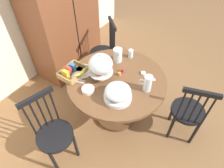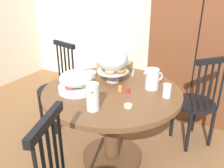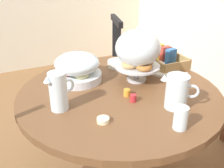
{
  "view_description": "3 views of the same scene",
  "coord_description": "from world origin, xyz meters",
  "px_view_note": "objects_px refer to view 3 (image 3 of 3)",
  "views": [
    {
      "loc": [
        -1.33,
        -0.67,
        2.36
      ],
      "look_at": [
        -0.06,
        0.19,
        0.74
      ],
      "focal_mm": 31.28,
      "sensor_mm": 36.0,
      "label": 1
    },
    {
      "loc": [
        0.91,
        -1.4,
        1.57
      ],
      "look_at": [
        0.04,
        0.19,
        0.79
      ],
      "focal_mm": 37.66,
      "sensor_mm": 36.0,
      "label": 2
    },
    {
      "loc": [
        1.24,
        -0.43,
        1.44
      ],
      "look_at": [
        -0.06,
        0.19,
        0.74
      ],
      "focal_mm": 41.93,
      "sensor_mm": 36.0,
      "label": 3
    }
  ],
  "objects_px": {
    "orange_juice_pitcher": "(177,93)",
    "cereal_basket": "(163,58)",
    "dining_table": "(119,122)",
    "fruit_platter_covered": "(77,68)",
    "windsor_chair_facing_door": "(102,75)",
    "milk_pitcher": "(59,93)",
    "china_plate_large": "(163,70)",
    "pastry_stand_with_dome": "(138,50)",
    "cereal_bowl": "(117,64)",
    "butter_dish": "(103,120)",
    "drinking_glass": "(181,118)",
    "china_plate_small": "(155,64)"
  },
  "relations": [
    {
      "from": "orange_juice_pitcher",
      "to": "china_plate_large",
      "type": "height_order",
      "value": "orange_juice_pitcher"
    },
    {
      "from": "windsor_chair_facing_door",
      "to": "pastry_stand_with_dome",
      "type": "distance_m",
      "value": 0.91
    },
    {
      "from": "drinking_glass",
      "to": "china_plate_large",
      "type": "bearing_deg",
      "value": 150.87
    },
    {
      "from": "china_plate_large",
      "to": "windsor_chair_facing_door",
      "type": "bearing_deg",
      "value": -168.31
    },
    {
      "from": "dining_table",
      "to": "cereal_bowl",
      "type": "height_order",
      "value": "cereal_bowl"
    },
    {
      "from": "china_plate_large",
      "to": "cereal_basket",
      "type": "bearing_deg",
      "value": 146.23
    },
    {
      "from": "cereal_bowl",
      "to": "butter_dish",
      "type": "height_order",
      "value": "cereal_bowl"
    },
    {
      "from": "milk_pitcher",
      "to": "windsor_chair_facing_door",
      "type": "bearing_deg",
      "value": 145.23
    },
    {
      "from": "cereal_basket",
      "to": "butter_dish",
      "type": "xyz_separation_m",
      "value": [
        0.49,
        -0.68,
        -0.03
      ]
    },
    {
      "from": "windsor_chair_facing_door",
      "to": "pastry_stand_with_dome",
      "type": "height_order",
      "value": "pastry_stand_with_dome"
    },
    {
      "from": "pastry_stand_with_dome",
      "to": "drinking_glass",
      "type": "relative_size",
      "value": 3.13
    },
    {
      "from": "fruit_platter_covered",
      "to": "dining_table",
      "type": "bearing_deg",
      "value": 35.06
    },
    {
      "from": "pastry_stand_with_dome",
      "to": "orange_juice_pitcher",
      "type": "xyz_separation_m",
      "value": [
        0.37,
        0.01,
        -0.12
      ]
    },
    {
      "from": "fruit_platter_covered",
      "to": "orange_juice_pitcher",
      "type": "bearing_deg",
      "value": 33.31
    },
    {
      "from": "windsor_chair_facing_door",
      "to": "china_plate_large",
      "type": "relative_size",
      "value": 4.43
    },
    {
      "from": "dining_table",
      "to": "china_plate_large",
      "type": "relative_size",
      "value": 5.32
    },
    {
      "from": "china_plate_small",
      "to": "drinking_glass",
      "type": "height_order",
      "value": "drinking_glass"
    },
    {
      "from": "windsor_chair_facing_door",
      "to": "cereal_basket",
      "type": "bearing_deg",
      "value": 19.34
    },
    {
      "from": "cereal_bowl",
      "to": "butter_dish",
      "type": "bearing_deg",
      "value": -32.29
    },
    {
      "from": "windsor_chair_facing_door",
      "to": "drinking_glass",
      "type": "height_order",
      "value": "windsor_chair_facing_door"
    },
    {
      "from": "milk_pitcher",
      "to": "drinking_glass",
      "type": "distance_m",
      "value": 0.6
    },
    {
      "from": "orange_juice_pitcher",
      "to": "cereal_basket",
      "type": "relative_size",
      "value": 0.56
    },
    {
      "from": "dining_table",
      "to": "butter_dish",
      "type": "relative_size",
      "value": 19.49
    },
    {
      "from": "cereal_bowl",
      "to": "butter_dish",
      "type": "relative_size",
      "value": 2.33
    },
    {
      "from": "dining_table",
      "to": "china_plate_large",
      "type": "bearing_deg",
      "value": 108.81
    },
    {
      "from": "orange_juice_pitcher",
      "to": "china_plate_large",
      "type": "distance_m",
      "value": 0.49
    },
    {
      "from": "cereal_basket",
      "to": "cereal_bowl",
      "type": "relative_size",
      "value": 2.26
    },
    {
      "from": "pastry_stand_with_dome",
      "to": "cereal_basket",
      "type": "height_order",
      "value": "pastry_stand_with_dome"
    },
    {
      "from": "dining_table",
      "to": "fruit_platter_covered",
      "type": "height_order",
      "value": "fruit_platter_covered"
    },
    {
      "from": "pastry_stand_with_dome",
      "to": "orange_juice_pitcher",
      "type": "distance_m",
      "value": 0.39
    },
    {
      "from": "china_plate_large",
      "to": "china_plate_small",
      "type": "xyz_separation_m",
      "value": [
        -0.09,
        -0.01,
        0.01
      ]
    },
    {
      "from": "windsor_chair_facing_door",
      "to": "orange_juice_pitcher",
      "type": "relative_size",
      "value": 5.48
    },
    {
      "from": "pastry_stand_with_dome",
      "to": "drinking_glass",
      "type": "xyz_separation_m",
      "value": [
        0.53,
        -0.09,
        -0.14
      ]
    },
    {
      "from": "windsor_chair_facing_door",
      "to": "cereal_bowl",
      "type": "bearing_deg",
      "value": -10.94
    },
    {
      "from": "dining_table",
      "to": "pastry_stand_with_dome",
      "type": "distance_m",
      "value": 0.46
    },
    {
      "from": "china_plate_large",
      "to": "china_plate_small",
      "type": "distance_m",
      "value": 0.09
    },
    {
      "from": "pastry_stand_with_dome",
      "to": "drinking_glass",
      "type": "height_order",
      "value": "pastry_stand_with_dome"
    },
    {
      "from": "milk_pitcher",
      "to": "drinking_glass",
      "type": "relative_size",
      "value": 1.83
    },
    {
      "from": "fruit_platter_covered",
      "to": "butter_dish",
      "type": "bearing_deg",
      "value": -5.2
    },
    {
      "from": "fruit_platter_covered",
      "to": "cereal_basket",
      "type": "distance_m",
      "value": 0.64
    },
    {
      "from": "butter_dish",
      "to": "dining_table",
      "type": "bearing_deg",
      "value": 139.38
    },
    {
      "from": "dining_table",
      "to": "windsor_chair_facing_door",
      "type": "relative_size",
      "value": 1.2
    },
    {
      "from": "fruit_platter_covered",
      "to": "china_plate_small",
      "type": "xyz_separation_m",
      "value": [
        0.02,
        0.57,
        -0.07
      ]
    },
    {
      "from": "fruit_platter_covered",
      "to": "cereal_basket",
      "type": "xyz_separation_m",
      "value": [
        0.0,
        0.64,
        -0.04
      ]
    },
    {
      "from": "china_plate_small",
      "to": "butter_dish",
      "type": "distance_m",
      "value": 0.78
    },
    {
      "from": "orange_juice_pitcher",
      "to": "cereal_basket",
      "type": "height_order",
      "value": "orange_juice_pitcher"
    },
    {
      "from": "china_plate_large",
      "to": "cereal_bowl",
      "type": "height_order",
      "value": "cereal_bowl"
    },
    {
      "from": "milk_pitcher",
      "to": "drinking_glass",
      "type": "xyz_separation_m",
      "value": [
        0.4,
        0.44,
        -0.04
      ]
    },
    {
      "from": "orange_juice_pitcher",
      "to": "milk_pitcher",
      "type": "distance_m",
      "value": 0.59
    },
    {
      "from": "dining_table",
      "to": "cereal_bowl",
      "type": "bearing_deg",
      "value": 155.1
    }
  ]
}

